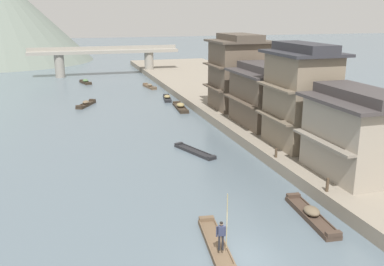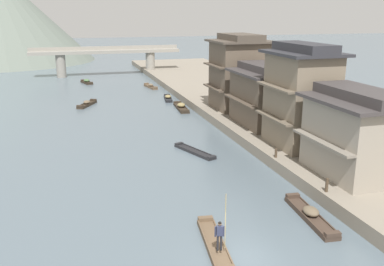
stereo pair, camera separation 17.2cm
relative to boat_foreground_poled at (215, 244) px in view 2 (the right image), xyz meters
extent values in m
plane|color=slate|center=(0.81, -1.40, -0.15)|extent=(400.00, 400.00, 0.00)
cube|color=gray|center=(17.26, 28.60, 0.32)|extent=(18.00, 110.00, 0.94)
cube|color=brown|center=(0.00, 0.00, -0.03)|extent=(1.65, 5.56, 0.24)
cube|color=brown|center=(0.32, 2.57, 0.20)|extent=(0.92, 0.47, 0.22)
cube|color=brown|center=(-0.45, 0.06, 0.13)|extent=(0.70, 4.95, 0.08)
cube|color=brown|center=(0.45, -0.06, 0.13)|extent=(0.70, 4.95, 0.08)
cube|color=black|center=(-0.22, -1.02, 0.33)|extent=(0.14, 0.23, 0.05)
cylinder|color=#232328|center=(-0.22, -1.06, 0.75)|extent=(0.11, 0.11, 0.78)
cube|color=black|center=(-0.04, -1.06, 0.33)|extent=(0.14, 0.23, 0.05)
cylinder|color=#232328|center=(-0.05, -1.09, 0.75)|extent=(0.11, 0.11, 0.78)
cube|color=#2D334C|center=(-0.14, -1.08, 1.40)|extent=(0.35, 0.26, 0.52)
cylinder|color=#2D334C|center=(-0.33, -0.98, 1.33)|extent=(0.08, 0.08, 0.56)
cylinder|color=#2D334C|center=(0.08, -1.06, 1.33)|extent=(0.08, 0.08, 0.56)
sphere|color=#A37A5B|center=(-0.14, -1.08, 1.80)|extent=(0.20, 0.20, 0.20)
sphere|color=black|center=(-0.14, -1.09, 1.82)|extent=(0.18, 0.18, 0.18)
cylinder|color=tan|center=(0.18, -1.04, 1.85)|extent=(0.04, 0.04, 3.00)
cube|color=#33281E|center=(-4.62, 38.58, -0.01)|extent=(2.90, 4.41, 0.27)
cube|color=#33281E|center=(-5.59, 36.73, 0.25)|extent=(0.91, 0.71, 0.24)
cube|color=#33281E|center=(-3.65, 40.44, 0.25)|extent=(0.91, 0.71, 0.24)
cube|color=#33281E|center=(-4.24, 38.38, 0.16)|extent=(1.92, 3.57, 0.08)
cube|color=#33281E|center=(-5.00, 38.78, 0.16)|extent=(1.92, 3.57, 0.08)
ellipsoid|color=brown|center=(-4.62, 38.58, 0.35)|extent=(1.29, 1.43, 0.46)
cube|color=#33281E|center=(7.02, 33.18, -0.03)|extent=(1.54, 5.79, 0.24)
cube|color=#33281E|center=(7.22, 35.88, 0.20)|extent=(1.04, 0.43, 0.21)
cube|color=#33281E|center=(6.82, 30.48, 0.20)|extent=(1.04, 0.43, 0.21)
cube|color=#33281E|center=(6.50, 33.22, 0.13)|extent=(0.46, 5.21, 0.08)
cube|color=#33281E|center=(7.54, 33.14, 0.13)|extent=(0.46, 5.21, 0.08)
ellipsoid|color=olive|center=(7.02, 33.18, 0.37)|extent=(1.12, 1.49, 0.56)
cube|color=#232326|center=(6.75, 39.44, -0.03)|extent=(1.62, 4.40, 0.24)
cube|color=#232326|center=(7.06, 41.42, 0.20)|extent=(0.91, 0.49, 0.22)
cube|color=#232326|center=(6.44, 37.46, 0.20)|extent=(0.91, 0.49, 0.22)
cube|color=#232326|center=(6.32, 39.51, 0.13)|extent=(0.67, 3.77, 0.08)
cube|color=#232326|center=(7.19, 39.37, 0.13)|extent=(0.67, 3.77, 0.08)
ellipsoid|color=olive|center=(6.75, 39.44, 0.33)|extent=(1.04, 1.33, 0.47)
cube|color=#232326|center=(3.53, 15.50, -0.06)|extent=(2.60, 5.06, 0.18)
cube|color=#232326|center=(4.38, 13.26, 0.11)|extent=(0.85, 0.61, 0.16)
cube|color=#232326|center=(2.68, 17.74, 0.11)|extent=(0.85, 0.61, 0.16)
cube|color=#232326|center=(3.90, 15.64, 0.07)|extent=(1.70, 4.32, 0.08)
cube|color=#232326|center=(3.16, 15.36, 0.07)|extent=(1.70, 4.32, 0.08)
cube|color=#423328|center=(6.65, 1.39, -0.01)|extent=(1.46, 5.55, 0.27)
cube|color=#423328|center=(6.87, 3.97, 0.24)|extent=(0.92, 0.44, 0.24)
cube|color=#423328|center=(6.42, -1.20, 0.24)|extent=(0.92, 0.44, 0.24)
cube|color=#423328|center=(6.20, 1.43, 0.16)|extent=(0.51, 4.98, 0.08)
cube|color=#423328|center=(7.10, 1.35, 0.16)|extent=(0.51, 4.98, 0.08)
ellipsoid|color=brown|center=(6.65, 1.39, 0.36)|extent=(0.99, 1.32, 0.49)
cube|color=#33281E|center=(-3.64, 57.70, -0.02)|extent=(2.03, 3.84, 0.26)
cube|color=#33281E|center=(-3.17, 56.07, 0.22)|extent=(1.02, 0.61, 0.23)
cube|color=#33281E|center=(-4.10, 59.33, 0.22)|extent=(1.02, 0.61, 0.23)
cube|color=#33281E|center=(-3.16, 57.83, 0.15)|extent=(0.95, 3.09, 0.08)
cube|color=#33281E|center=(-4.11, 57.56, 0.15)|extent=(0.95, 3.09, 0.08)
ellipsoid|color=#4C6B42|center=(-3.64, 57.70, 0.37)|extent=(1.29, 1.55, 0.53)
cube|color=brown|center=(6.30, 50.07, -0.01)|extent=(1.56, 4.61, 0.27)
cube|color=brown|center=(5.97, 52.16, 0.24)|extent=(0.82, 0.48, 0.24)
cube|color=brown|center=(6.63, 47.98, 0.24)|extent=(0.82, 0.48, 0.24)
cube|color=brown|center=(5.92, 50.01, 0.16)|extent=(0.71, 3.99, 0.08)
cube|color=brown|center=(6.68, 50.13, 0.16)|extent=(0.71, 3.99, 0.08)
ellipsoid|color=brown|center=(6.30, 50.07, 0.33)|extent=(0.93, 1.19, 0.42)
cube|color=gray|center=(12.35, 5.13, 3.39)|extent=(5.00, 6.62, 5.20)
cube|color=gray|center=(9.50, 5.13, 3.39)|extent=(0.70, 6.62, 0.16)
cube|color=#3D3838|center=(12.35, 5.13, 6.11)|extent=(5.90, 7.52, 0.24)
cube|color=#3D3838|center=(12.35, 5.13, 6.58)|extent=(3.00, 7.52, 0.70)
cube|color=#7F705B|center=(11.96, 12.35, 4.69)|extent=(4.22, 5.72, 7.80)
cube|color=brown|center=(9.50, 12.35, 3.39)|extent=(0.70, 5.72, 0.16)
cube|color=brown|center=(9.50, 12.35, 5.99)|extent=(0.70, 5.72, 0.16)
cube|color=#2D2D33|center=(11.96, 12.35, 8.71)|extent=(5.12, 6.62, 0.24)
cube|color=#2D2D33|center=(11.96, 12.35, 9.18)|extent=(2.53, 6.62, 0.70)
cube|color=brown|center=(12.32, 19.76, 3.39)|extent=(4.94, 7.28, 5.20)
cube|color=#4D4135|center=(9.50, 19.76, 3.39)|extent=(0.70, 7.28, 0.16)
cube|color=#3D3838|center=(12.32, 19.76, 6.11)|extent=(5.84, 8.18, 0.24)
cube|color=#3D3838|center=(12.32, 19.76, 6.58)|extent=(2.96, 8.18, 0.70)
cube|color=brown|center=(12.72, 27.68, 4.69)|extent=(5.73, 5.71, 7.80)
cube|color=#4D4135|center=(9.50, 27.68, 3.39)|extent=(0.70, 5.71, 0.16)
cube|color=#4D4135|center=(9.50, 27.68, 5.99)|extent=(0.70, 5.71, 0.16)
cube|color=#4C4238|center=(12.72, 27.68, 8.71)|extent=(6.63, 6.61, 0.24)
cube|color=#4C4238|center=(12.72, 27.68, 9.18)|extent=(3.44, 6.61, 0.70)
cylinder|color=#473828|center=(8.61, 2.83, 1.25)|extent=(0.20, 0.20, 0.92)
cylinder|color=#473828|center=(8.61, 9.88, 1.15)|extent=(0.20, 0.20, 0.72)
cube|color=gray|center=(0.81, 66.49, 4.49)|extent=(28.90, 2.40, 0.60)
cylinder|color=gray|center=(-7.86, 66.49, 2.02)|extent=(1.80, 1.80, 4.34)
cylinder|color=gray|center=(9.49, 66.49, 2.02)|extent=(1.80, 1.80, 4.34)
cube|color=gray|center=(0.81, 67.49, 5.14)|extent=(28.90, 0.30, 0.70)
camera|label=1|loc=(-7.06, -19.08, 11.97)|focal=39.91mm
camera|label=2|loc=(-6.89, -19.13, 11.97)|focal=39.91mm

